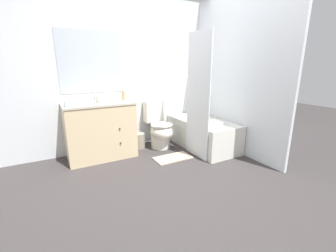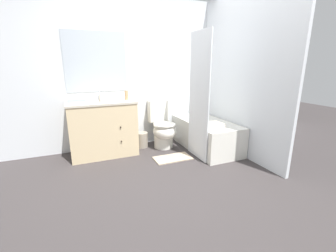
% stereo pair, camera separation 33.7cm
% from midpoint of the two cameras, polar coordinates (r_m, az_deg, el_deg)
% --- Properties ---
extents(ground_plane, '(14.00, 14.00, 0.00)m').
position_cam_midpoint_polar(ground_plane, '(2.93, 6.36, -13.58)').
color(ground_plane, '#383333').
extents(wall_back, '(8.00, 0.06, 2.50)m').
position_cam_midpoint_polar(wall_back, '(4.01, -4.42, 13.01)').
color(wall_back, silver).
rests_on(wall_back, ground_plane).
extents(wall_right, '(0.05, 2.55, 2.50)m').
position_cam_midpoint_polar(wall_right, '(3.95, 18.09, 12.25)').
color(wall_right, silver).
rests_on(wall_right, ground_plane).
extents(vanity_cabinet, '(1.02, 0.60, 0.87)m').
position_cam_midpoint_polar(vanity_cabinet, '(3.66, -13.68, -0.44)').
color(vanity_cabinet, beige).
rests_on(vanity_cabinet, ground_plane).
extents(sink_faucet, '(0.14, 0.12, 0.12)m').
position_cam_midpoint_polar(sink_faucet, '(3.77, -14.64, 7.07)').
color(sink_faucet, silver).
rests_on(sink_faucet, vanity_cabinet).
extents(toilet, '(0.39, 0.64, 0.79)m').
position_cam_midpoint_polar(toilet, '(3.90, 1.15, -0.62)').
color(toilet, silver).
rests_on(toilet, ground_plane).
extents(bathtub, '(0.67, 1.35, 0.48)m').
position_cam_midpoint_polar(bathtub, '(3.98, 11.95, -2.10)').
color(bathtub, silver).
rests_on(bathtub, ground_plane).
extents(shower_curtain, '(0.01, 0.55, 1.87)m').
position_cam_midpoint_polar(shower_curtain, '(3.38, 10.71, 7.06)').
color(shower_curtain, white).
rests_on(shower_curtain, ground_plane).
extents(wastebasket, '(0.20, 0.20, 0.26)m').
position_cam_midpoint_polar(wastebasket, '(3.96, -4.22, -3.55)').
color(wastebasket, gray).
rests_on(wastebasket, ground_plane).
extents(tissue_box, '(0.14, 0.12, 0.12)m').
position_cam_midpoint_polar(tissue_box, '(3.56, -13.25, 6.96)').
color(tissue_box, beige).
rests_on(tissue_box, vanity_cabinet).
extents(soap_dispenser, '(0.06, 0.06, 0.17)m').
position_cam_midpoint_polar(soap_dispenser, '(3.65, -7.93, 7.84)').
color(soap_dispenser, tan).
rests_on(soap_dispenser, vanity_cabinet).
extents(hand_towel_folded, '(0.24, 0.14, 0.08)m').
position_cam_midpoint_polar(hand_towel_folded, '(3.39, -19.62, 5.84)').
color(hand_towel_folded, silver).
rests_on(hand_towel_folded, vanity_cabinet).
extents(bath_towel_folded, '(0.30, 0.22, 0.07)m').
position_cam_midpoint_polar(bath_towel_folded, '(3.53, 13.96, 0.15)').
color(bath_towel_folded, beige).
rests_on(bath_towel_folded, bathtub).
extents(bath_mat, '(0.58, 0.31, 0.02)m').
position_cam_midpoint_polar(bath_mat, '(3.53, 3.97, -8.19)').
color(bath_mat, tan).
rests_on(bath_mat, ground_plane).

